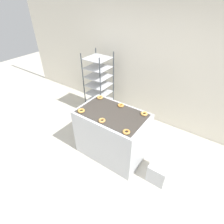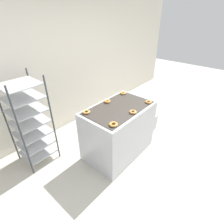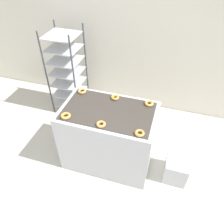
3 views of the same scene
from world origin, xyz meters
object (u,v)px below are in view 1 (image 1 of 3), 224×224
(baking_rack_cart, at_px, (99,84))
(donut_near_center, at_px, (102,120))
(donut_far_right, at_px, (144,114))
(donut_near_left, at_px, (81,111))
(donut_far_center, at_px, (121,105))
(donut_near_right, at_px, (126,132))
(donut_far_left, at_px, (100,97))
(glaze_bin, at_px, (159,170))
(fryer_machine, at_px, (112,134))

(baking_rack_cart, height_order, donut_near_center, baking_rack_cart)
(baking_rack_cart, relative_size, donut_far_right, 13.17)
(baking_rack_cart, height_order, donut_near_left, baking_rack_cart)
(donut_far_center, bearing_deg, donut_near_right, -50.76)
(donut_near_right, relative_size, donut_far_left, 0.95)
(donut_far_left, relative_size, donut_far_center, 1.05)
(donut_near_left, height_order, donut_far_center, same)
(glaze_bin, distance_m, donut_far_center, 1.28)
(donut_near_right, relative_size, donut_far_center, 0.99)
(baking_rack_cart, height_order, donut_far_center, baking_rack_cart)
(donut_near_left, xyz_separation_m, donut_far_left, (-0.02, 0.53, -0.00))
(donut_near_left, relative_size, donut_far_right, 1.04)
(donut_near_left, height_order, donut_near_center, same)
(donut_far_left, xyz_separation_m, donut_far_center, (0.48, -0.01, 0.00))
(donut_far_right, bearing_deg, baking_rack_cart, 155.49)
(fryer_machine, xyz_separation_m, donut_far_right, (0.46, 0.27, 0.49))
(baking_rack_cart, height_order, donut_far_right, baking_rack_cart)
(donut_near_center, relative_size, donut_far_left, 0.96)
(donut_near_right, bearing_deg, fryer_machine, 148.08)
(donut_far_left, bearing_deg, donut_near_right, -30.80)
(donut_near_right, bearing_deg, donut_near_left, 178.94)
(donut_near_right, height_order, donut_far_center, donut_far_center)
(donut_near_center, bearing_deg, fryer_machine, 90.07)
(donut_near_right, height_order, donut_far_left, donut_far_left)
(donut_near_left, bearing_deg, donut_far_left, 91.72)
(glaze_bin, height_order, donut_near_right, donut_near_right)
(fryer_machine, bearing_deg, donut_far_center, 88.34)
(donut_near_center, xyz_separation_m, donut_far_left, (-0.47, 0.54, -0.00))
(donut_near_center, height_order, donut_far_center, donut_far_center)
(donut_far_left, relative_size, donut_far_right, 1.01)
(donut_near_center, bearing_deg, donut_far_center, 89.23)
(donut_far_left, bearing_deg, donut_far_center, -0.60)
(donut_near_center, bearing_deg, baking_rack_cart, 130.62)
(donut_near_left, distance_m, donut_far_left, 0.53)
(donut_far_left, height_order, donut_far_center, donut_far_center)
(baking_rack_cart, distance_m, donut_near_center, 1.64)
(donut_far_left, bearing_deg, donut_far_right, 0.12)
(donut_near_left, xyz_separation_m, donut_near_right, (0.91, -0.02, -0.00))
(donut_near_center, relative_size, donut_near_right, 1.01)
(baking_rack_cart, relative_size, donut_near_center, 13.56)
(glaze_bin, distance_m, donut_near_right, 0.98)
(donut_near_center, relative_size, donut_far_right, 0.97)
(donut_far_center, distance_m, donut_far_right, 0.45)
(donut_far_right, bearing_deg, donut_far_left, -179.88)
(donut_far_center, bearing_deg, donut_near_center, -90.77)
(donut_near_left, distance_m, donut_near_center, 0.45)
(baking_rack_cart, bearing_deg, donut_far_center, -33.25)
(donut_far_right, bearing_deg, donut_near_right, -90.93)
(glaze_bin, bearing_deg, donut_far_left, 169.31)
(glaze_bin, relative_size, donut_near_left, 3.23)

